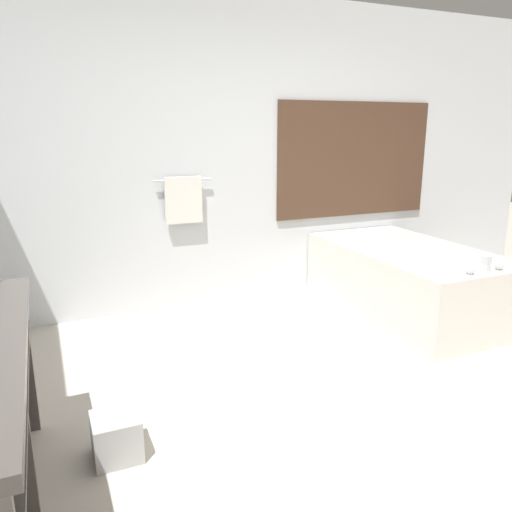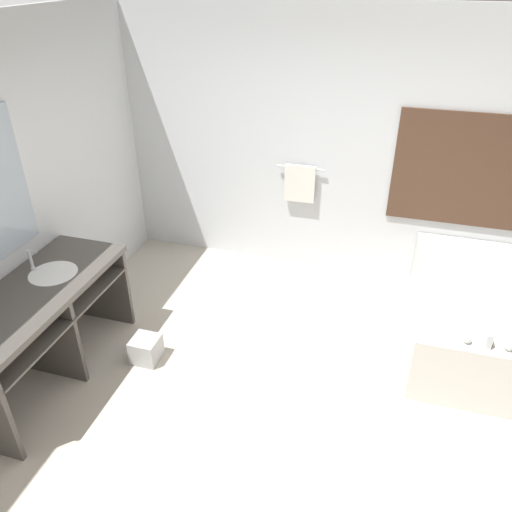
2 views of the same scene
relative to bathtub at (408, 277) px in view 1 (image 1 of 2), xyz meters
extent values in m
plane|color=beige|center=(-1.46, -1.29, -0.32)|extent=(16.00, 16.00, 0.00)
cube|color=silver|center=(-1.46, 0.94, 1.03)|extent=(7.40, 0.06, 2.70)
cube|color=#4C3323|center=(0.00, 0.89, 0.96)|extent=(1.70, 0.02, 1.10)
cylinder|color=silver|center=(-1.76, 0.87, 0.83)|extent=(0.50, 0.02, 0.02)
cube|color=silver|center=(-1.76, 0.86, 0.66)|extent=(0.32, 0.04, 0.40)
cube|color=silver|center=(0.00, 0.00, -0.03)|extent=(1.00, 1.79, 0.58)
ellipsoid|color=white|center=(0.00, 0.00, 0.11)|extent=(0.72, 1.29, 0.30)
cube|color=silver|center=(0.00, -0.80, 0.32)|extent=(0.04, 0.07, 0.12)
sphere|color=silver|center=(-0.14, -0.80, 0.29)|extent=(0.06, 0.06, 0.06)
sphere|color=silver|center=(0.14, -0.80, 0.29)|extent=(0.06, 0.06, 0.06)
cube|color=#B2B2B2|center=(-2.66, -1.05, -0.21)|extent=(0.23, 0.23, 0.22)
camera|label=1|loc=(-2.88, -3.30, 1.27)|focal=35.00mm
camera|label=2|loc=(-0.83, -3.92, 2.67)|focal=35.00mm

